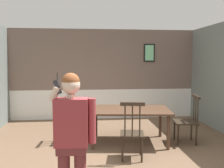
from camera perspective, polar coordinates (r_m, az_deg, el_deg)
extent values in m
plane|color=brown|center=(4.52, 1.22, -17.39)|extent=(7.35, 7.35, 0.00)
cube|color=#756056|center=(7.49, -1.98, 5.62)|extent=(5.62, 0.12, 1.80)
cube|color=white|center=(7.62, -1.95, -4.53)|extent=(5.62, 0.14, 0.88)
cube|color=white|center=(7.52, -1.95, -1.25)|extent=(5.62, 0.05, 0.06)
cube|color=black|center=(7.65, 8.57, 7.10)|extent=(0.34, 0.03, 0.54)
cube|color=#83DA9E|center=(7.63, 8.60, 7.10)|extent=(0.26, 0.01, 0.46)
cube|color=#4C3323|center=(5.30, 3.99, -5.96)|extent=(1.80, 1.25, 0.04)
cylinder|color=#4C3323|center=(4.98, -4.49, -11.01)|extent=(0.07, 0.07, 0.69)
cylinder|color=#4C3323|center=(5.07, 12.83, -10.84)|extent=(0.07, 0.07, 0.69)
cylinder|color=#4C3323|center=(5.81, -3.72, -8.64)|extent=(0.07, 0.07, 0.69)
cylinder|color=#4C3323|center=(5.88, 11.07, -8.55)|extent=(0.07, 0.07, 0.69)
cube|color=#2D2319|center=(5.55, 16.51, -8.37)|extent=(0.53, 0.53, 0.03)
cube|color=#2D2319|center=(5.51, 18.80, -2.79)|extent=(0.11, 0.47, 0.06)
cylinder|color=#2D2319|center=(5.42, 19.13, -5.60)|extent=(0.02, 0.02, 0.56)
cylinder|color=#2D2319|center=(5.55, 18.72, -5.34)|extent=(0.02, 0.02, 0.56)
cylinder|color=#2D2319|center=(5.68, 18.33, -5.08)|extent=(0.02, 0.02, 0.56)
cylinder|color=#2D2319|center=(5.40, 14.98, -11.29)|extent=(0.04, 0.04, 0.44)
cylinder|color=#2D2319|center=(5.75, 14.17, -10.25)|extent=(0.04, 0.04, 0.44)
cylinder|color=#2D2319|center=(5.49, 18.84, -11.11)|extent=(0.04, 0.04, 0.44)
cylinder|color=#2D2319|center=(5.83, 17.80, -10.11)|extent=(0.04, 0.04, 0.44)
cube|color=#2D2319|center=(4.51, 4.62, -11.36)|extent=(0.48, 0.48, 0.03)
cube|color=#2D2319|center=(4.20, 4.74, -4.62)|extent=(0.42, 0.11, 0.06)
cylinder|color=#2D2319|center=(4.25, 3.00, -8.10)|extent=(0.02, 0.02, 0.59)
cylinder|color=#2D2319|center=(4.25, 4.71, -8.11)|extent=(0.02, 0.02, 0.59)
cylinder|color=#2D2319|center=(4.25, 6.41, -8.11)|extent=(0.02, 0.02, 0.59)
cylinder|color=#2D2319|center=(4.74, 2.48, -13.47)|extent=(0.04, 0.04, 0.44)
cylinder|color=#2D2319|center=(4.75, 6.62, -13.47)|extent=(0.04, 0.04, 0.44)
cylinder|color=#2D2319|center=(4.43, 2.41, -14.86)|extent=(0.04, 0.04, 0.44)
cylinder|color=#2D2319|center=(4.43, 6.88, -14.86)|extent=(0.04, 0.04, 0.44)
cube|color=#513823|center=(5.42, -8.88, -8.58)|extent=(0.48, 0.48, 0.03)
cube|color=#513823|center=(5.36, -11.08, -3.35)|extent=(0.08, 0.44, 0.06)
cylinder|color=#513823|center=(5.52, -10.80, -5.47)|extent=(0.02, 0.02, 0.51)
cylinder|color=#513823|center=(5.40, -11.04, -5.73)|extent=(0.02, 0.02, 0.51)
cylinder|color=#513823|center=(5.27, -11.28, -6.00)|extent=(0.02, 0.02, 0.51)
cylinder|color=#513823|center=(5.63, -6.80, -10.47)|extent=(0.04, 0.04, 0.43)
cylinder|color=#513823|center=(5.29, -7.18, -11.50)|extent=(0.04, 0.04, 0.43)
cylinder|color=#513823|center=(5.68, -10.39, -10.39)|extent=(0.04, 0.04, 0.43)
cylinder|color=#513823|center=(5.34, -11.01, -11.40)|extent=(0.04, 0.04, 0.43)
cube|color=brown|center=(2.98, -9.23, -14.34)|extent=(0.35, 0.21, 0.12)
cube|color=#993338|center=(2.90, -9.32, -8.66)|extent=(0.39, 0.24, 0.55)
cylinder|color=#993338|center=(2.87, -4.64, -8.45)|extent=(0.09, 0.09, 0.52)
cylinder|color=beige|center=(2.85, -13.02, -2.18)|extent=(0.17, 0.14, 0.19)
cylinder|color=beige|center=(2.84, -9.41, -2.79)|extent=(0.09, 0.09, 0.05)
sphere|color=beige|center=(2.82, -9.45, -0.18)|extent=(0.21, 0.21, 0.21)
sphere|color=brown|center=(2.82, -9.47, 0.56)|extent=(0.20, 0.20, 0.20)
cube|color=#2D2D33|center=(2.82, -12.45, -0.67)|extent=(0.10, 0.04, 0.17)
cylinder|color=black|center=(2.81, -12.50, 1.77)|extent=(0.01, 0.01, 0.08)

